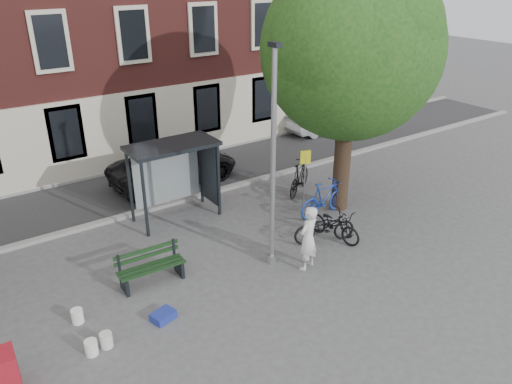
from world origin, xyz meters
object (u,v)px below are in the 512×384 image
Objects in this scene: lamppost at (273,173)px; bike_c at (334,224)px; bench at (151,268)px; notice_sign at (305,166)px; bike_a at (324,227)px; bike_d at (299,177)px; bike_b at (325,198)px; painter at (308,238)px; car_dark at (175,165)px; car_silver at (327,116)px; bus_shelter at (183,161)px.

lamppost reaches higher than bike_c.
bench is 0.86× the size of notice_sign.
bike_c is at bearing 0.39° from lamppost.
bench is 0.94× the size of bike_a.
bike_d is 1.55m from notice_sign.
bench is 6.40m from bike_b.
lamppost reaches higher than painter.
bench is 5.30m from bike_a.
bike_c is at bearing -72.93° from bike_a.
bike_a is 1.03× the size of bike_c.
bench is 0.96× the size of bike_c.
car_silver is at bearing -85.13° from car_dark.
notice_sign is at bearing 62.26° from bike_c.
bus_shelter is at bearing 51.90° from bench.
painter reaches higher than bike_c.
bus_shelter reaches higher than bike_b.
bus_shelter is 1.41× the size of bike_d.
notice_sign reaches higher than painter.
car_dark is (-0.38, 7.50, -0.25)m from painter.
car_dark is at bearing 71.31° from bus_shelter.
bike_d is at bearing 20.17° from bench.
lamppost is 2.10m from painter.
lamppost is 1.34× the size of car_silver.
car_silver is (12.72, 7.28, 0.33)m from bench.
painter is 0.38× the size of car_dark.
bike_a is 3.63m from bike_d.
car_silver is (5.88, 5.08, 0.14)m from bike_d.
bike_d is (0.45, 1.89, -0.02)m from bike_b.
painter is 1.01× the size of bike_c.
bike_b is at bearing 23.29° from lamppost.
bike_c is at bearing 126.01° from bike_d.
lamppost reaches higher than bike_b.
painter is 1.94m from bike_c.
bike_b is at bearing -56.94° from notice_sign.
bike_d is at bearing -15.73° from bike_b.
bike_d reaches higher than bench.
notice_sign is at bearing 12.91° from bench.
bus_shelter is (-0.61, 4.11, -0.87)m from lamppost.
bike_a is (1.34, 0.80, -0.44)m from painter.
bench is at bearing 98.16° from bike_a.
bike_c is (-0.81, -1.36, -0.13)m from bike_b.
bike_a is at bearing -170.64° from car_dark.
car_silver is (8.86, 9.12, -0.20)m from painter.
bike_c is at bearing 140.34° from car_silver.
bench is (-2.59, -3.04, -1.49)m from bus_shelter.
bike_b is at bearing 5.11° from bench.
notice_sign is at bearing -27.58° from bus_shelter.
bike_d is at bearing 56.76° from bike_c.
bike_d is at bearing 131.79° from car_silver.
bus_shelter is at bearing 156.25° from car_dark.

